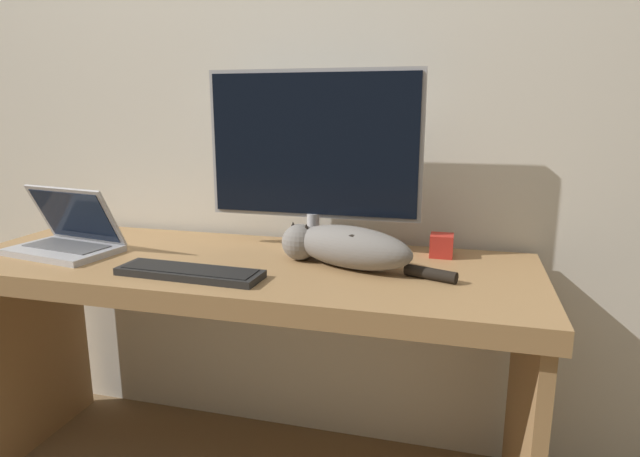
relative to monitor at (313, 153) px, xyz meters
name	(u,v)px	position (x,y,z in m)	size (l,w,h in m)	color
wall_back	(278,79)	(-0.18, 0.19, 0.23)	(6.40, 0.06, 2.60)	silver
desk	(242,306)	(-0.18, -0.18, -0.46)	(1.74, 0.61, 0.76)	#A37A4C
monitor	(313,153)	(0.00, 0.00, 0.00)	(0.68, 0.17, 0.56)	#B2B2B7
laptop	(67,239)	(-0.74, -0.23, -0.27)	(0.35, 0.26, 0.21)	#B7B7BC
external_keyboard	(190,272)	(-0.25, -0.36, -0.30)	(0.41, 0.13, 0.02)	black
cat	(345,246)	(0.14, -0.16, -0.25)	(0.52, 0.26, 0.12)	gray
small_toy	(442,245)	(0.40, 0.02, -0.28)	(0.07, 0.07, 0.07)	red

